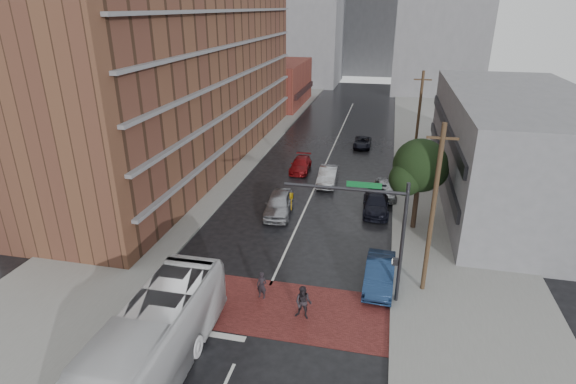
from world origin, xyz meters
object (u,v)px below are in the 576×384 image
Objects in this scene: car_travel_c at (301,165)px; car_parked_far at (385,189)px; car_travel_a at (279,204)px; car_parked_mid at (376,203)px; pedestrian_b at (303,303)px; car_travel_b at (328,176)px; car_parked_near at (380,274)px; transit_bus at (141,359)px; suv_travel at (362,142)px; pedestrian_a at (262,285)px.

car_parked_far is (8.46, -4.94, 0.06)m from car_travel_c.
car_travel_a is 1.13× the size of car_travel_c.
car_travel_a is at bearing -166.33° from car_parked_mid.
car_travel_b is (-1.47, 19.71, -0.18)m from pedestrian_b.
pedestrian_b is 0.38× the size of car_parked_mid.
pedestrian_b reaches higher than car_parked_near.
car_parked_far is at bearing -21.75° from car_travel_b.
transit_bus is at bearing -131.10° from car_parked_near.
car_parked_near reaches higher than suv_travel.
car_parked_far is (6.45, 16.45, -0.11)m from pedestrian_a.
car_parked_far is (3.82, 17.69, -0.25)m from pedestrian_b.
pedestrian_b is 5.52m from car_parked_near.
pedestrian_a is 0.86× the size of pedestrian_b.
car_travel_b is at bearing 128.94° from car_parked_mid.
car_travel_c is at bearing 107.95° from pedestrian_b.
car_parked_near is at bearing -67.54° from car_travel_c.
car_parked_mid is at bearing 11.03° from car_travel_a.
suv_travel is at bearing 70.18° from car_travel_a.
transit_bus reaches higher than pedestrian_a.
transit_bus is at bearing -101.57° from pedestrian_a.
pedestrian_a is at bearing -155.41° from car_parked_near.
pedestrian_b reaches higher than car_parked_mid.
transit_bus reaches higher than car_parked_mid.
car_travel_a is 11.67m from car_parked_near.
car_travel_c is at bearing 136.48° from car_travel_b.
car_parked_near is at bearing -72.31° from car_travel_b.
car_travel_a is at bearing 85.50° from transit_bus.
car_parked_mid is (-0.67, 10.52, -0.06)m from car_parked_near.
car_travel_b reaches higher than car_travel_c.
pedestrian_b is at bearing -110.26° from car_parked_far.
car_parked_mid is (8.85, 20.84, -1.04)m from transit_bus.
car_travel_c is at bearing 105.85° from pedestrian_a.
car_travel_b is at bearing -44.57° from car_travel_c.
car_travel_a reaches higher than car_parked_far.
car_travel_b is at bearing 96.87° from pedestrian_a.
car_parked_near is (5.29, -15.73, 0.01)m from car_travel_b.
car_travel_c is (-3.18, 2.92, -0.12)m from car_travel_b.
car_travel_b is (1.16, 18.47, -0.05)m from pedestrian_a.
car_travel_a is 10.34m from car_travel_c.
pedestrian_a reaches higher than car_travel_b.
pedestrian_b reaches higher than car_travel_c.
car_parked_mid is at bearing -82.26° from suv_travel.
car_travel_b is at bearing 80.38° from transit_bus.
pedestrian_b is at bearing 47.67° from transit_bus.
car_travel_a is 7.83m from car_parked_mid.
car_parked_far is at bearing 67.99° from transit_bus.
car_parked_mid is (7.51, 2.20, -0.14)m from car_travel_a.
car_travel_c is 0.94× the size of car_parked_near.
car_travel_c is (-0.28, 10.33, -0.21)m from car_travel_a.
car_parked_near reaches higher than car_travel_b.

